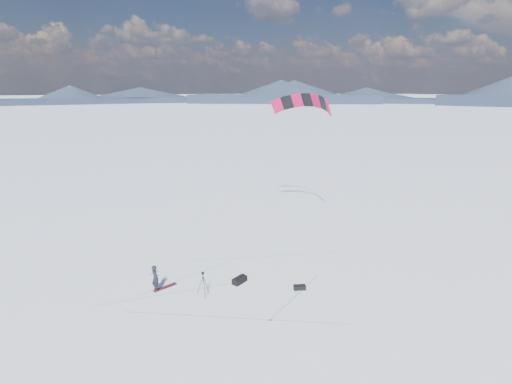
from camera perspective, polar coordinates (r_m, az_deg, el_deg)
ground at (r=23.18m, az=-6.41°, el=-14.79°), size 1800.00×1800.00×0.00m
horizon_hills at (r=21.41m, az=-6.74°, el=-5.23°), size 704.00×704.00×9.62m
snow_tracks at (r=22.42m, az=-9.43°, el=-16.04°), size 13.93×10.25×0.01m
snowkiter at (r=23.82m, az=-15.10°, el=-14.38°), size 0.47×0.64×1.64m
snowboard at (r=23.95m, az=-13.80°, el=-14.05°), size 1.53×0.51×0.04m
tripod at (r=22.34m, az=-8.15°, el=-13.30°), size 0.69×0.67×1.47m
gear_bag_a at (r=23.76m, az=-2.55°, el=-13.36°), size 1.07×0.74×0.44m
gear_bag_b at (r=23.21m, az=6.73°, el=-14.34°), size 0.81×0.66×0.33m
power_kite at (r=32.03m, az=7.32°, el=13.25°), size 16.20×7.24×10.23m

